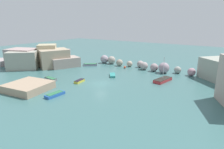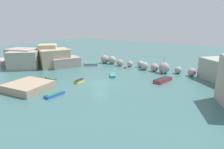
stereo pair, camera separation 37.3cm
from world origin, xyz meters
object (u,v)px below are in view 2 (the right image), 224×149
at_px(moored_boat_4, 51,79).
at_px(moored_boat_3, 79,81).
at_px(channel_buoy, 125,67).
at_px(moored_boat_5, 113,75).
at_px(moored_boat_2, 91,65).
at_px(moored_boat_1, 163,80).
at_px(stone_dock, 28,86).
at_px(moored_boat_0, 55,94).

bearing_deg(moored_boat_4, moored_boat_3, -151.11).
bearing_deg(channel_buoy, moored_boat_3, -95.67).
relative_size(moored_boat_3, moored_boat_5, 0.80).
bearing_deg(moored_boat_2, moored_boat_1, -45.53).
distance_m(moored_boat_4, moored_boat_5, 13.97).
height_order(channel_buoy, moored_boat_4, channel_buoy).
xyz_separation_m(stone_dock, moored_boat_3, (4.58, 8.91, -0.43)).
xyz_separation_m(moored_boat_1, moored_boat_2, (-22.87, 3.23, -0.03)).
height_order(stone_dock, moored_boat_2, stone_dock).
bearing_deg(channel_buoy, moored_boat_2, -165.00).
height_order(channel_buoy, moored_boat_1, moored_boat_1).
xyz_separation_m(stone_dock, moored_boat_2, (-3.80, 22.57, -0.38)).
xyz_separation_m(moored_boat_0, moored_boat_1, (12.61, 18.61, 0.07)).
distance_m(channel_buoy, moored_boat_2, 10.36).
bearing_deg(stone_dock, moored_boat_3, 62.80).
bearing_deg(moored_boat_3, moored_boat_5, 151.49).
relative_size(stone_dock, moored_boat_1, 1.35).
xyz_separation_m(moored_boat_1, moored_boat_5, (-11.31, -2.49, -0.13)).
relative_size(channel_buoy, moored_boat_5, 0.19).
distance_m(stone_dock, moored_boat_4, 6.69).
bearing_deg(moored_boat_0, moored_boat_3, -165.24).
relative_size(moored_boat_1, moored_boat_5, 1.59).
bearing_deg(moored_boat_2, moored_boat_0, -102.33).
xyz_separation_m(stone_dock, moored_boat_0, (6.45, 0.73, -0.41)).
relative_size(stone_dock, moored_boat_4, 2.05).
relative_size(moored_boat_1, moored_boat_2, 1.33).
bearing_deg(moored_boat_3, channel_buoy, 167.60).
bearing_deg(moored_boat_3, moored_boat_2, -155.17).
height_order(moored_boat_0, moored_boat_4, moored_boat_0).
relative_size(channel_buoy, moored_boat_2, 0.16).
distance_m(moored_boat_0, moored_boat_1, 22.48).
height_order(moored_boat_4, moored_boat_5, moored_boat_4).
height_order(stone_dock, moored_boat_4, stone_dock).
relative_size(moored_boat_0, moored_boat_5, 1.08).
distance_m(moored_boat_0, moored_boat_3, 8.39).
xyz_separation_m(channel_buoy, moored_boat_2, (-10.01, -2.68, -0.01)).
height_order(channel_buoy, moored_boat_0, channel_buoy).
distance_m(moored_boat_1, moored_boat_5, 11.58).
xyz_separation_m(channel_buoy, moored_boat_4, (-7.81, -18.76, -0.02)).
xyz_separation_m(moored_boat_1, moored_boat_4, (-20.67, -12.85, -0.05)).
bearing_deg(moored_boat_4, moored_boat_5, -124.62).
bearing_deg(moored_boat_5, stone_dock, 120.83).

